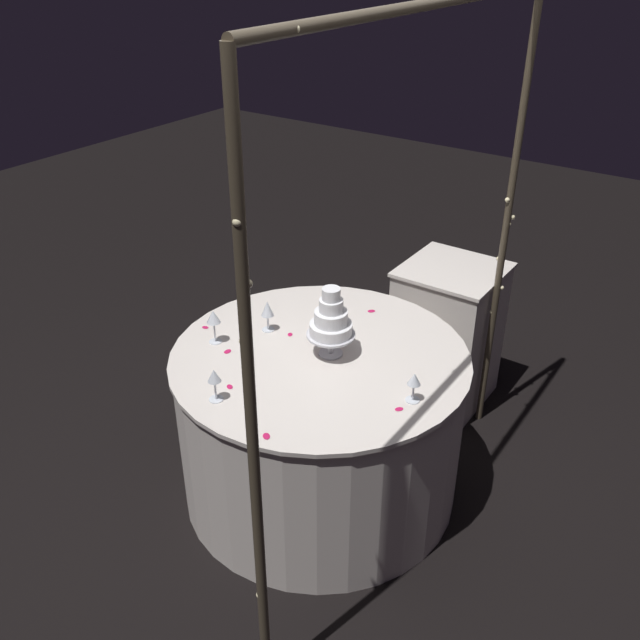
% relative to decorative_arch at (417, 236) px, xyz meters
% --- Properties ---
extents(ground_plane, '(12.00, 12.00, 0.00)m').
position_rel_decorative_arch_xyz_m(ground_plane, '(0.00, -0.44, -1.48)').
color(ground_plane, black).
extents(decorative_arch, '(2.01, 0.06, 2.28)m').
position_rel_decorative_arch_xyz_m(decorative_arch, '(0.00, 0.00, 0.00)').
color(decorative_arch, '#473D2D').
rests_on(decorative_arch, ground).
extents(main_table, '(1.37, 1.37, 0.79)m').
position_rel_decorative_arch_xyz_m(main_table, '(0.00, -0.44, -1.08)').
color(main_table, silver).
rests_on(main_table, ground).
extents(side_table, '(0.53, 0.53, 0.85)m').
position_rel_decorative_arch_xyz_m(side_table, '(-1.06, -0.29, -1.05)').
color(side_table, silver).
rests_on(side_table, ground).
extents(tiered_cake, '(0.22, 0.22, 0.33)m').
position_rel_decorative_arch_xyz_m(tiered_cake, '(-0.03, -0.40, -0.51)').
color(tiered_cake, silver).
rests_on(tiered_cake, main_table).
extents(wine_glass_0, '(0.06, 0.06, 0.17)m').
position_rel_decorative_arch_xyz_m(wine_glass_0, '(0.19, -0.90, -0.56)').
color(wine_glass_0, silver).
rests_on(wine_glass_0, main_table).
extents(wine_glass_1, '(0.06, 0.06, 0.15)m').
position_rel_decorative_arch_xyz_m(wine_glass_1, '(0.52, -0.59, -0.58)').
color(wine_glass_1, silver).
rests_on(wine_glass_1, main_table).
extents(wine_glass_2, '(0.06, 0.06, 0.13)m').
position_rel_decorative_arch_xyz_m(wine_glass_2, '(0.07, 0.07, -0.59)').
color(wine_glass_2, silver).
rests_on(wine_glass_2, main_table).
extents(wine_glass_3, '(0.06, 0.06, 0.15)m').
position_rel_decorative_arch_xyz_m(wine_glass_3, '(-0.04, -0.77, -0.58)').
color(wine_glass_3, silver).
rests_on(wine_glass_3, main_table).
extents(rose_petal_0, '(0.05, 0.05, 0.00)m').
position_rel_decorative_arch_xyz_m(rose_petal_0, '(-0.48, -0.46, -0.68)').
color(rose_petal_0, '#C61951').
rests_on(rose_petal_0, main_table).
extents(rose_petal_1, '(0.04, 0.04, 0.00)m').
position_rel_decorative_arch_xyz_m(rose_petal_1, '(0.15, 0.05, -0.68)').
color(rose_petal_1, '#C61951').
rests_on(rose_petal_1, main_table).
extents(rose_petal_2, '(0.04, 0.04, 0.00)m').
position_rel_decorative_arch_xyz_m(rose_petal_2, '(-0.06, -0.65, -0.68)').
color(rose_petal_2, '#C61951').
rests_on(rose_petal_2, main_table).
extents(rose_petal_3, '(0.05, 0.05, 0.00)m').
position_rel_decorative_arch_xyz_m(rose_petal_3, '(0.59, -0.28, -0.68)').
color(rose_petal_3, '#C61951').
rests_on(rose_petal_3, main_table).
extents(rose_petal_4, '(0.03, 0.04, 0.00)m').
position_rel_decorative_arch_xyz_m(rose_petal_4, '(0.12, -1.03, -0.68)').
color(rose_petal_4, '#C61951').
rests_on(rose_petal_4, main_table).
extents(rose_petal_5, '(0.04, 0.04, 0.00)m').
position_rel_decorative_arch_xyz_m(rose_petal_5, '(0.43, -0.61, -0.68)').
color(rose_petal_5, '#C61951').
rests_on(rose_petal_5, main_table).
extents(rose_petal_6, '(0.02, 0.03, 0.00)m').
position_rel_decorative_arch_xyz_m(rose_petal_6, '(-0.11, -0.57, -0.68)').
color(rose_petal_6, '#C61951').
rests_on(rose_petal_6, main_table).
extents(rose_petal_7, '(0.03, 0.03, 0.00)m').
position_rel_decorative_arch_xyz_m(rose_petal_7, '(0.00, -0.90, -0.68)').
color(rose_petal_7, '#C61951').
rests_on(rose_petal_7, main_table).
extents(rose_petal_8, '(0.04, 0.03, 0.00)m').
position_rel_decorative_arch_xyz_m(rose_petal_8, '(0.22, -0.80, -0.68)').
color(rose_petal_8, '#C61951').
rests_on(rose_petal_8, main_table).
extents(rose_petal_9, '(0.04, 0.03, 0.00)m').
position_rel_decorative_arch_xyz_m(rose_petal_9, '(-0.08, -0.54, -0.68)').
color(rose_petal_9, '#C61951').
rests_on(rose_petal_9, main_table).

